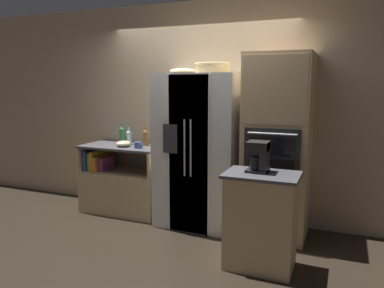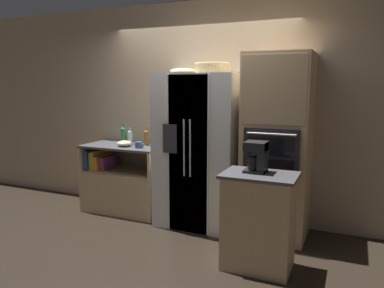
% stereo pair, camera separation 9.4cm
% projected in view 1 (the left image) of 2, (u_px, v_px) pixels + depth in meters
% --- Properties ---
extents(ground_plane, '(20.00, 20.00, 0.00)m').
position_uv_depth(ground_plane, '(189.00, 222.00, 4.80)').
color(ground_plane, black).
extents(wall_back, '(12.00, 0.06, 2.80)m').
position_uv_depth(wall_back, '(201.00, 111.00, 4.94)').
color(wall_back, tan).
rests_on(wall_back, ground_plane).
extents(counter_left, '(1.12, 0.63, 0.93)m').
position_uv_depth(counter_left, '(124.00, 186.00, 5.18)').
color(counter_left, tan).
rests_on(counter_left, ground_plane).
extents(refrigerator, '(1.00, 0.75, 1.88)m').
position_uv_depth(refrigerator, '(200.00, 151.00, 4.61)').
color(refrigerator, silver).
rests_on(refrigerator, ground_plane).
extents(wall_oven, '(0.72, 0.73, 2.09)m').
position_uv_depth(wall_oven, '(277.00, 147.00, 4.26)').
color(wall_oven, tan).
rests_on(wall_oven, ground_plane).
extents(island_counter, '(0.69, 0.48, 0.93)m').
position_uv_depth(island_counter, '(261.00, 220.00, 3.56)').
color(island_counter, tan).
rests_on(island_counter, ground_plane).
extents(wicker_basket, '(0.41, 0.41, 0.12)m').
position_uv_depth(wicker_basket, '(212.00, 68.00, 4.34)').
color(wicker_basket, tan).
rests_on(wicker_basket, refrigerator).
extents(fruit_bowl, '(0.32, 0.32, 0.07)m').
position_uv_depth(fruit_bowl, '(183.00, 71.00, 4.55)').
color(fruit_bowl, beige).
rests_on(fruit_bowl, refrigerator).
extents(bottle_tall, '(0.08, 0.08, 0.29)m').
position_uv_depth(bottle_tall, '(122.00, 134.00, 5.20)').
color(bottle_tall, '#33723F').
rests_on(bottle_tall, counter_left).
extents(bottle_short, '(0.07, 0.07, 0.26)m').
position_uv_depth(bottle_short, '(146.00, 137.00, 5.06)').
color(bottle_short, brown).
rests_on(bottle_short, counter_left).
extents(bottle_wide, '(0.06, 0.06, 0.23)m').
position_uv_depth(bottle_wide, '(129.00, 137.00, 5.15)').
color(bottle_wide, silver).
rests_on(bottle_wide, counter_left).
extents(mug, '(0.13, 0.10, 0.08)m').
position_uv_depth(mug, '(138.00, 145.00, 4.85)').
color(mug, '#384C7A').
rests_on(mug, counter_left).
extents(mixing_bowl, '(0.20, 0.20, 0.08)m').
position_uv_depth(mixing_bowl, '(123.00, 144.00, 4.98)').
color(mixing_bowl, beige).
rests_on(mixing_bowl, counter_left).
extents(coffee_maker, '(0.20, 0.21, 0.29)m').
position_uv_depth(coffee_maker, '(260.00, 156.00, 3.53)').
color(coffee_maker, black).
rests_on(coffee_maker, island_counter).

